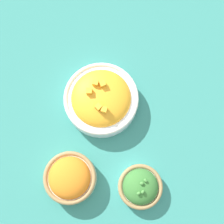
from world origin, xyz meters
The scene contains 4 objects.
ground_plane centered at (0.00, 0.00, 0.00)m, with size 3.00×3.00×0.00m, color #337F75.
bowl_broccoli centered at (-0.21, -0.09, 0.03)m, with size 0.13×0.13×0.07m.
bowl_squash centered at (0.04, 0.03, 0.04)m, with size 0.22×0.22×0.09m.
bowl_carrots centered at (-0.20, 0.11, 0.04)m, with size 0.15×0.15×0.08m.
Camera 1 is at (-0.22, -0.01, 0.93)m, focal length 50.00 mm.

